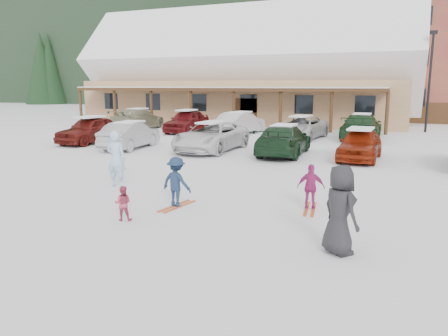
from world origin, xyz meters
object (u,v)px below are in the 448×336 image
at_px(toddler_red, 123,203).
at_px(parked_car_10, 300,127).
at_px(day_lodge, 244,77).
at_px(parked_car_8, 187,121).
at_px(bystander_dark, 340,210).
at_px(parked_car_9, 240,123).
at_px(parked_car_1, 130,135).
at_px(child_magenta, 311,187).
at_px(parked_car_4, 360,144).
at_px(lamp_post, 430,76).
at_px(parked_car_2, 211,137).
at_px(adult_skier, 116,159).
at_px(parked_car_11, 361,127).
at_px(parked_car_7, 138,119).
at_px(parked_car_3, 284,140).
at_px(parked_car_0, 90,130).
at_px(child_navy, 176,182).

bearing_deg(toddler_red, parked_car_10, -114.73).
xyz_separation_m(day_lodge, parked_car_8, (-0.20, -10.95, -3.17)).
bearing_deg(bystander_dark, parked_car_9, -21.40).
bearing_deg(parked_car_1, child_magenta, 138.92).
relative_size(day_lodge, parked_car_4, 7.19).
distance_m(lamp_post, bystander_dark, 25.34).
height_order(bystander_dark, parked_car_2, bystander_dark).
xyz_separation_m(day_lodge, adult_skier, (5.34, -26.44, -3.03)).
relative_size(day_lodge, parked_car_1, 6.94).
bearing_deg(parked_car_4, lamp_post, 79.03).
xyz_separation_m(lamp_post, parked_car_11, (-3.73, -5.99, -3.05)).
xyz_separation_m(parked_car_2, parked_car_7, (-9.43, 7.65, 0.05)).
height_order(parked_car_3, parked_car_7, parked_car_7).
height_order(toddler_red, parked_car_9, parked_car_9).
bearing_deg(parked_car_8, toddler_red, -68.88).
bearing_deg(parked_car_0, lamp_post, 39.57).
relative_size(parked_car_10, parked_car_11, 0.95).
bearing_deg(child_magenta, parked_car_11, -96.39).
bearing_deg(parked_car_9, parked_car_0, 60.82).
bearing_deg(parked_car_7, parked_car_0, 100.80).
bearing_deg(adult_skier, toddler_red, 124.82).
xyz_separation_m(child_magenta, parked_car_0, (-14.26, 8.59, 0.14)).
xyz_separation_m(bystander_dark, parked_car_8, (-12.98, 18.54, -0.10)).
bearing_deg(day_lodge, parked_car_0, -98.21).
bearing_deg(toddler_red, parked_car_8, -90.85).
bearing_deg(child_magenta, parked_car_7, -52.56).
distance_m(day_lodge, child_navy, 29.17).
bearing_deg(parked_car_0, bystander_dark, -34.67).
bearing_deg(toddler_red, lamp_post, -130.54).
bearing_deg(parked_car_8, parked_car_11, 0.68).
height_order(toddler_red, parked_car_10, parked_car_10).
bearing_deg(child_navy, parked_car_10, -80.58).
height_order(adult_skier, parked_car_0, adult_skier).
height_order(parked_car_0, parked_car_11, parked_car_11).
height_order(child_magenta, parked_car_3, parked_car_3).
height_order(child_magenta, parked_car_11, parked_car_11).
bearing_deg(toddler_red, parked_car_11, -124.99).
xyz_separation_m(toddler_red, parked_car_9, (-4.10, 18.93, 0.31)).
bearing_deg(parked_car_3, parked_car_9, -59.47).
bearing_deg(child_magenta, bystander_dark, 104.28).
bearing_deg(parked_car_0, parked_car_11, 30.67).
xyz_separation_m(toddler_red, parked_car_7, (-12.18, 18.92, 0.34)).
bearing_deg(parked_car_3, toddler_red, 82.19).
xyz_separation_m(toddler_red, child_magenta, (4.01, 2.69, 0.18)).
relative_size(adult_skier, parked_car_10, 0.36).
distance_m(child_magenta, parked_car_1, 13.39).
xyz_separation_m(parked_car_0, parked_car_3, (11.19, 0.07, -0.04)).
relative_size(child_magenta, parked_car_11, 0.23).
distance_m(parked_car_2, parked_car_9, 7.78).
bearing_deg(child_navy, parked_car_7, -45.47).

